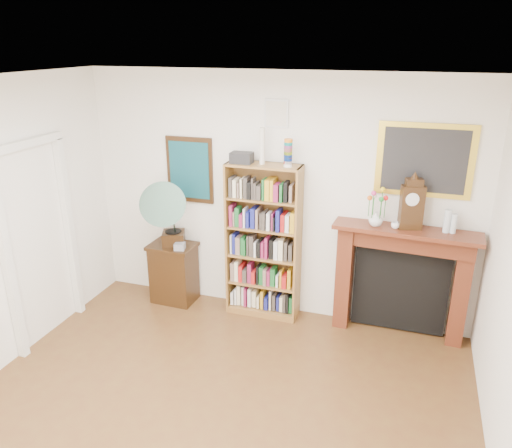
{
  "coord_description": "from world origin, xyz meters",
  "views": [
    {
      "loc": [
        1.46,
        -2.71,
        3.09
      ],
      "look_at": [
        0.06,
        1.6,
        1.41
      ],
      "focal_mm": 35.0,
      "sensor_mm": 36.0,
      "label": 1
    }
  ],
  "objects": [
    {
      "name": "door_casing",
      "position": [
        -2.21,
        1.2,
        1.26
      ],
      "size": [
        0.08,
        1.02,
        2.17
      ],
      "color": "white",
      "rests_on": "left_wall"
    },
    {
      "name": "cd_stack",
      "position": [
        -1.08,
        2.18,
        0.79
      ],
      "size": [
        0.14,
        0.14,
        0.08
      ],
      "primitive_type": "cube",
      "rotation": [
        0.0,
        0.0,
        0.21
      ],
      "color": "#B5B4C1",
      "rests_on": "side_cabinet"
    },
    {
      "name": "gilt_painting",
      "position": [
        1.55,
        2.48,
        1.95
      ],
      "size": [
        0.95,
        0.04,
        0.75
      ],
      "color": "gold",
      "rests_on": "back_wall"
    },
    {
      "name": "room",
      "position": [
        0.0,
        0.0,
        1.4
      ],
      "size": [
        4.51,
        5.01,
        2.81
      ],
      "color": "brown",
      "rests_on": "ground"
    },
    {
      "name": "teal_poster",
      "position": [
        -1.05,
        2.48,
        1.65
      ],
      "size": [
        0.58,
        0.04,
        0.78
      ],
      "color": "black",
      "rests_on": "back_wall"
    },
    {
      "name": "small_picture",
      "position": [
        0.0,
        2.48,
        2.35
      ],
      "size": [
        0.26,
        0.04,
        0.3
      ],
      "color": "white",
      "rests_on": "back_wall"
    },
    {
      "name": "bookshelf",
      "position": [
        -0.09,
        2.33,
        1.02
      ],
      "size": [
        0.84,
        0.3,
        2.1
      ],
      "rotation": [
        0.0,
        0.0,
        -0.01
      ],
      "color": "brown",
      "rests_on": "floor"
    },
    {
      "name": "gramophone",
      "position": [
        -1.22,
        2.16,
        1.24
      ],
      "size": [
        0.72,
        0.79,
        0.85
      ],
      "rotation": [
        0.0,
        0.0,
        0.38
      ],
      "color": "black",
      "rests_on": "side_cabinet"
    },
    {
      "name": "mantel_clock",
      "position": [
        1.48,
        2.34,
        1.52
      ],
      "size": [
        0.25,
        0.18,
        0.53
      ],
      "rotation": [
        0.0,
        0.0,
        0.27
      ],
      "color": "black",
      "rests_on": "fireplace"
    },
    {
      "name": "bottle_left",
      "position": [
        1.83,
        2.35,
        1.38
      ],
      "size": [
        0.07,
        0.07,
        0.24
      ],
      "primitive_type": "cylinder",
      "color": "silver",
      "rests_on": "fireplace"
    },
    {
      "name": "fireplace",
      "position": [
        1.45,
        2.39,
        0.75
      ],
      "size": [
        1.51,
        0.44,
        1.26
      ],
      "rotation": [
        0.0,
        0.0,
        -0.06
      ],
      "color": "#4F2512",
      "rests_on": "floor"
    },
    {
      "name": "side_cabinet",
      "position": [
        -1.24,
        2.28,
        0.38
      ],
      "size": [
        0.56,
        0.42,
        0.75
      ],
      "primitive_type": "cube",
      "rotation": [
        0.0,
        0.0,
        -0.03
      ],
      "color": "black",
      "rests_on": "floor"
    },
    {
      "name": "teacup",
      "position": [
        1.34,
        2.3,
        1.29
      ],
      "size": [
        0.11,
        0.11,
        0.07
      ],
      "primitive_type": "imported",
      "rotation": [
        0.0,
        0.0,
        -0.38
      ],
      "color": "white",
      "rests_on": "fireplace"
    },
    {
      "name": "bottle_right",
      "position": [
        1.9,
        2.35,
        1.36
      ],
      "size": [
        0.06,
        0.06,
        0.2
      ],
      "primitive_type": "cylinder",
      "color": "silver",
      "rests_on": "fireplace"
    },
    {
      "name": "flower_vase",
      "position": [
        1.14,
        2.32,
        1.34
      ],
      "size": [
        0.15,
        0.15,
        0.15
      ],
      "primitive_type": "imported",
      "rotation": [
        0.0,
        0.0,
        0.05
      ],
      "color": "silver",
      "rests_on": "fireplace"
    }
  ]
}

